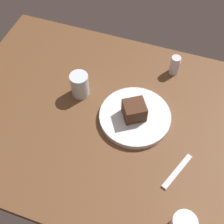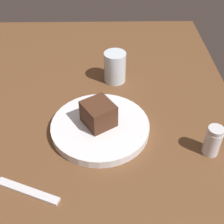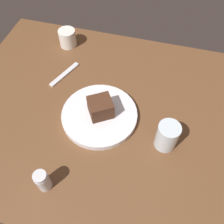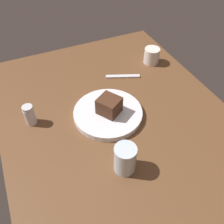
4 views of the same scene
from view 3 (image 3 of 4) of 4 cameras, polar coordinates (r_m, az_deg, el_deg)
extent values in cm
cube|color=brown|center=(86.16, 2.24, -1.33)|extent=(120.00, 84.00, 3.00)
cylinder|color=silver|center=(83.67, -2.93, -0.74)|extent=(25.75, 25.75, 2.20)
cube|color=#472819|center=(80.30, -2.70, 1.09)|extent=(10.14, 10.00, 6.27)
cylinder|color=silver|center=(73.24, -15.75, -15.30)|extent=(3.94, 3.94, 6.75)
cylinder|color=silver|center=(69.64, -16.50, -14.17)|extent=(3.74, 3.74, 1.20)
cylinder|color=silver|center=(76.78, 12.70, -5.46)|extent=(6.84, 6.84, 9.78)
cylinder|color=silver|center=(109.41, -10.32, 16.62)|extent=(7.07, 7.07, 7.19)
cube|color=silver|center=(98.44, -11.00, 8.62)|extent=(7.32, 14.57, 0.70)
camera|label=1|loc=(1.12, -0.62, 66.87)|focal=49.56mm
camera|label=2|loc=(0.86, -52.62, 28.39)|focal=48.42mm
camera|label=4|loc=(0.48, 83.56, 5.11)|focal=40.27mm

